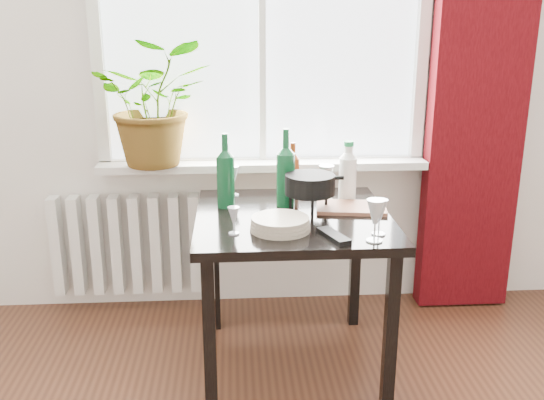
{
  "coord_description": "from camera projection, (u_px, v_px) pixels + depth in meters",
  "views": [
    {
      "loc": [
        -0.16,
        -0.97,
        1.58
      ],
      "look_at": [
        0.01,
        1.55,
        0.81
      ],
      "focal_mm": 40.0,
      "sensor_mm": 36.0,
      "label": 1
    }
  ],
  "objects": [
    {
      "name": "curtain",
      "position": [
        481.0,
        73.0,
        3.11
      ],
      "size": [
        0.5,
        0.12,
        2.56
      ],
      "color": "#360408",
      "rests_on": "ground"
    },
    {
      "name": "wineglass_far_right",
      "position": [
        379.0,
        217.0,
        2.4
      ],
      "size": [
        0.08,
        0.08,
        0.15
      ],
      "primitive_type": null,
      "rotation": [
        0.0,
        0.0,
        0.36
      ],
      "color": "#B1B4BE",
      "rests_on": "table"
    },
    {
      "name": "bottle_amber",
      "position": [
        293.0,
        168.0,
        2.93
      ],
      "size": [
        0.07,
        0.07,
        0.26
      ],
      "primitive_type": null,
      "rotation": [
        0.0,
        0.0,
        0.12
      ],
      "color": "maroon",
      "rests_on": "table"
    },
    {
      "name": "wineglass_back_left",
      "position": [
        233.0,
        181.0,
        2.93
      ],
      "size": [
        0.08,
        0.08,
        0.15
      ],
      "primitive_type": null,
      "rotation": [
        0.0,
        0.0,
        0.25
      ],
      "color": "silver",
      "rests_on": "table"
    },
    {
      "name": "cleaning_bottle",
      "position": [
        348.0,
        171.0,
        2.83
      ],
      "size": [
        0.11,
        0.11,
        0.29
      ],
      "primitive_type": null,
      "rotation": [
        0.0,
        0.0,
        -0.38
      ],
      "color": "white",
      "rests_on": "table"
    },
    {
      "name": "wineglass_front_right",
      "position": [
        375.0,
        220.0,
        2.33
      ],
      "size": [
        0.07,
        0.07,
        0.17
      ],
      "primitive_type": null,
      "rotation": [
        0.0,
        0.0,
        -0.02
      ],
      "color": "silver",
      "rests_on": "table"
    },
    {
      "name": "potted_plant",
      "position": [
        156.0,
        103.0,
        3.02
      ],
      "size": [
        0.58,
        0.51,
        0.63
      ],
      "primitive_type": "imported",
      "rotation": [
        0.0,
        0.0,
        0.02
      ],
      "color": "#27691C",
      "rests_on": "windowsill"
    },
    {
      "name": "wine_bottle_right",
      "position": [
        286.0,
        167.0,
        2.74
      ],
      "size": [
        0.09,
        0.09,
        0.36
      ],
      "primitive_type": null,
      "rotation": [
        0.0,
        0.0,
        0.02
      ],
      "color": "#0E4925",
      "rests_on": "table"
    },
    {
      "name": "window",
      "position": [
        262.0,
        11.0,
        3.05
      ],
      "size": [
        1.72,
        0.08,
        1.62
      ],
      "color": "white",
      "rests_on": "ground"
    },
    {
      "name": "windowsill",
      "position": [
        263.0,
        164.0,
        3.2
      ],
      "size": [
        1.72,
        0.2,
        0.04
      ],
      "color": "white",
      "rests_on": "ground"
    },
    {
      "name": "radiator",
      "position": [
        127.0,
        244.0,
        3.32
      ],
      "size": [
        0.8,
        0.1,
        0.55
      ],
      "color": "white",
      "rests_on": "ground"
    },
    {
      "name": "wine_bottle_left",
      "position": [
        225.0,
        170.0,
        2.73
      ],
      "size": [
        0.08,
        0.08,
        0.35
      ],
      "primitive_type": null,
      "rotation": [
        0.0,
        0.0,
        -0.02
      ],
      "color": "#0C4021",
      "rests_on": "table"
    },
    {
      "name": "wineglass_front_left",
      "position": [
        234.0,
        221.0,
        2.41
      ],
      "size": [
        0.06,
        0.06,
        0.11
      ],
      "primitive_type": null,
      "rotation": [
        0.0,
        0.0,
        -0.34
      ],
      "color": "silver",
      "rests_on": "table"
    },
    {
      "name": "table",
      "position": [
        293.0,
        234.0,
        2.69
      ],
      "size": [
        0.85,
        0.85,
        0.74
      ],
      "color": "black",
      "rests_on": "ground"
    },
    {
      "name": "wineglass_back_center",
      "position": [
        326.0,
        182.0,
        2.85
      ],
      "size": [
        0.1,
        0.1,
        0.17
      ],
      "primitive_type": null,
      "rotation": [
        0.0,
        0.0,
        0.43
      ],
      "color": "silver",
      "rests_on": "table"
    },
    {
      "name": "plate_stack",
      "position": [
        280.0,
        224.0,
        2.46
      ],
      "size": [
        0.27,
        0.27,
        0.05
      ],
      "primitive_type": "cylinder",
      "rotation": [
        0.0,
        0.0,
        0.09
      ],
      "color": "#BCAF9B",
      "rests_on": "table"
    },
    {
      "name": "cutting_board",
      "position": [
        351.0,
        208.0,
        2.74
      ],
      "size": [
        0.34,
        0.24,
        0.02
      ],
      "primitive_type": "cube",
      "rotation": [
        0.0,
        0.0,
        -0.15
      ],
      "color": "#9D6147",
      "rests_on": "table"
    },
    {
      "name": "fondue_pot",
      "position": [
        310.0,
        193.0,
        2.68
      ],
      "size": [
        0.26,
        0.23,
        0.17
      ],
      "primitive_type": null,
      "rotation": [
        0.0,
        0.0,
        -0.02
      ],
      "color": "black",
      "rests_on": "table"
    },
    {
      "name": "tv_remote",
      "position": [
        334.0,
        236.0,
        2.38
      ],
      "size": [
        0.12,
        0.19,
        0.02
      ],
      "primitive_type": "cube",
      "rotation": [
        0.0,
        0.0,
        0.36
      ],
      "color": "black",
      "rests_on": "table"
    }
  ]
}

